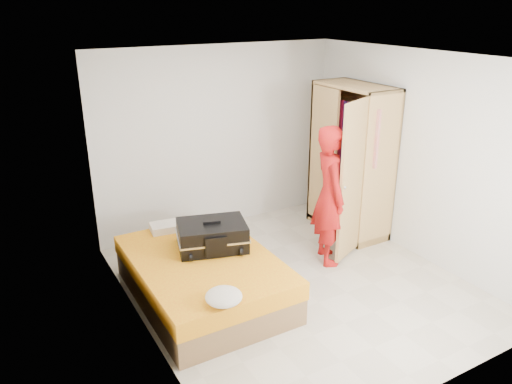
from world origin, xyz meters
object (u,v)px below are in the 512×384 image
wardrobe (351,166)px  round_cushion (224,297)px  bed (204,277)px  suitcase (212,236)px  person (330,196)px

wardrobe → round_cushion: 3.09m
bed → round_cushion: 0.97m
wardrobe → suitcase: 2.37m
person → round_cushion: size_ratio=5.06×
wardrobe → suitcase: size_ratio=2.33×
wardrobe → suitcase: wardrobe is taller
wardrobe → suitcase: (-2.31, -0.39, -0.35)m
bed → suitcase: suitcase is taller
wardrobe → round_cushion: (-2.70, -1.46, -0.43)m
person → round_cushion: person is taller
bed → wardrobe: (2.50, 0.56, 0.75)m
bed → wardrobe: 2.67m
bed → person: 1.85m
suitcase → round_cushion: (-0.39, -1.06, -0.08)m
person → round_cushion: 2.16m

